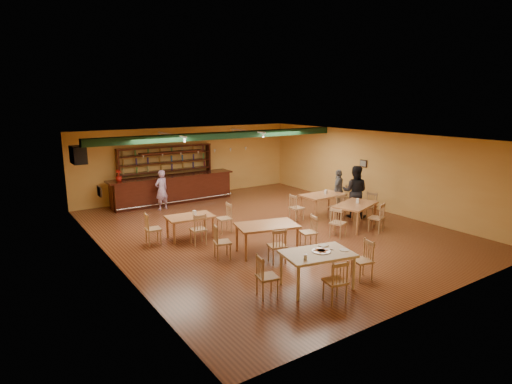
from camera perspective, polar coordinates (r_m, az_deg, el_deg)
floor at (r=13.83m, az=1.60°, el=-5.07°), size 12.00×12.00×0.00m
ceiling_beam at (r=15.60m, az=-4.36°, el=7.67°), size 10.00×0.30×0.25m
track_rail_left at (r=15.35m, az=-11.39°, el=7.64°), size 0.05×2.50×0.05m
track_rail_right at (r=16.83m, az=-1.19°, el=8.29°), size 0.05×2.50×0.05m
ac_unit at (r=15.31m, az=-22.91°, el=4.67°), size 0.34×0.70×0.48m
picture_left at (r=12.29m, az=-20.49°, el=0.08°), size 0.04×0.34×0.28m
picture_right at (r=17.08m, az=14.38°, el=3.77°), size 0.04×0.34×0.28m
bar_counter at (r=17.55m, az=-11.21°, el=0.39°), size 5.21×0.85×1.13m
back_bar_hutch at (r=18.02m, az=-12.07°, el=2.52°), size 4.03×0.40×2.28m
poinsettia at (r=16.72m, az=-18.14°, el=2.15°), size 0.32×0.32×0.44m
dining_table_a at (r=13.06m, az=-8.91°, el=-4.69°), size 1.46×0.95×0.70m
dining_table_b at (r=15.58m, az=8.99°, el=-1.72°), size 1.58×0.96×0.78m
dining_table_c at (r=11.66m, az=1.48°, el=-6.34°), size 1.83×1.36×0.82m
dining_table_d at (r=14.30m, az=13.27°, el=-3.14°), size 1.84×1.44×0.80m
near_table at (r=9.71m, az=8.27°, el=-10.42°), size 1.71×1.29×0.83m
pizza_tray at (r=9.63m, az=8.84°, el=-7.95°), size 0.55×0.55×0.01m
parmesan_shaker at (r=9.11m, az=6.71°, el=-8.76°), size 0.09×0.09×0.11m
napkin_stack at (r=9.95m, az=9.15°, el=-7.22°), size 0.21×0.17×0.03m
pizza_server at (r=9.77m, az=9.34°, el=-7.60°), size 0.27×0.31×0.00m
side_plate at (r=9.81m, az=11.88°, el=-7.69°), size 0.26×0.26×0.01m
patron_bar at (r=16.47m, az=-12.69°, el=0.27°), size 0.65×0.52×1.55m
patron_right_a at (r=15.46m, az=13.25°, el=0.06°), size 1.11×1.15×1.87m
patron_right_b at (r=16.40m, az=11.11°, el=0.31°), size 0.98×0.80×1.56m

